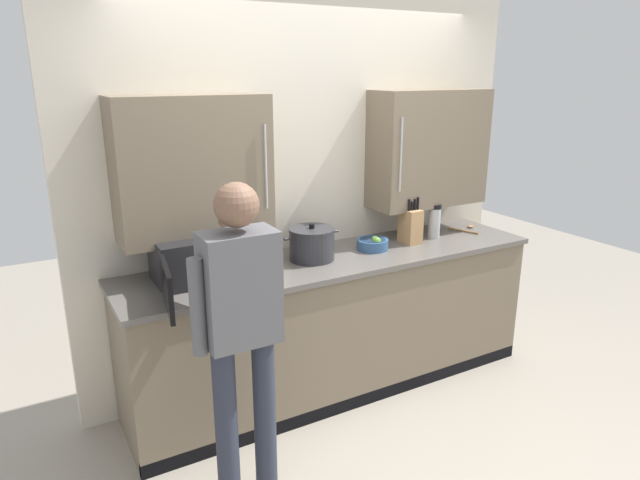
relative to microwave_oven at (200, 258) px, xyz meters
The scene contains 10 objects.
ground_plane 1.60m from the microwave_oven, 40.76° to the right, with size 9.40×9.40×0.00m, color #9E9384.
back_wall_tiled 1.01m from the microwave_oven, 16.89° to the left, with size 3.22×0.44×2.79m.
counter_unit 1.08m from the microwave_oven, ahead, with size 2.84×0.67×0.94m.
microwave_oven is the anchor object (origin of this frame).
fruit_bowl 1.20m from the microwave_oven, ahead, with size 0.21×0.21×0.10m.
knife_block 1.51m from the microwave_oven, ahead, with size 0.11×0.15×0.33m.
stock_pot 0.74m from the microwave_oven, ahead, with size 0.39×0.29×0.24m.
wooden_spoon 2.10m from the microwave_oven, ahead, with size 0.23×0.22×0.02m.
thermos_flask 1.74m from the microwave_oven, ahead, with size 0.09×0.09×0.25m.
person_figure 0.77m from the microwave_oven, 94.49° to the right, with size 0.44×0.58×1.65m.
Camera 1 is at (-1.80, -2.23, 2.11)m, focal length 31.59 mm.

